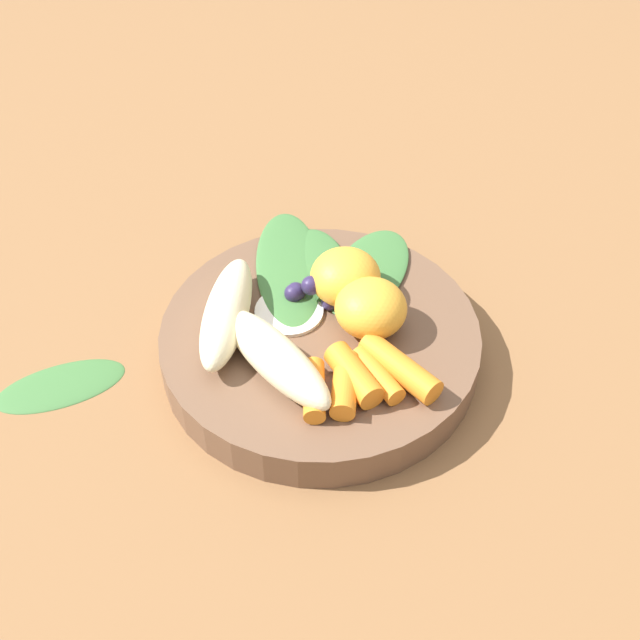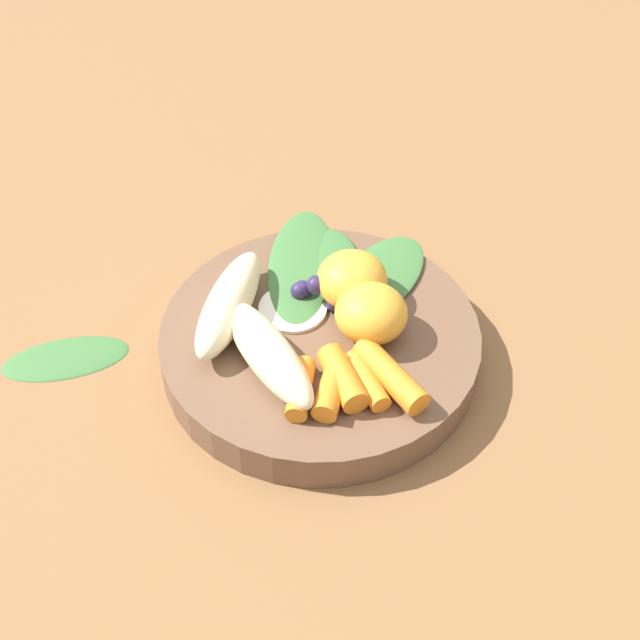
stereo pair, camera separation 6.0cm
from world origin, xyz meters
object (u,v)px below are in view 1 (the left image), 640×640
banana_peeled_right (227,312)px  orange_segment_near (345,277)px  kale_leaf_stray (60,384)px  banana_peeled_left (276,358)px  bowl (320,343)px

banana_peeled_right → orange_segment_near: (-0.07, -0.06, 0.00)m
banana_peeled_right → kale_leaf_stray: banana_peeled_right is taller
orange_segment_near → kale_leaf_stray: bearing=35.4°
banana_peeled_left → kale_leaf_stray: bearing=-133.8°
banana_peeled_left → banana_peeled_right: bearing=-179.0°
kale_leaf_stray → banana_peeled_right: bearing=172.3°
bowl → banana_peeled_left: banana_peeled_left is taller
bowl → kale_leaf_stray: bearing=26.9°
banana_peeled_left → orange_segment_near: (-0.02, -0.09, 0.00)m
banana_peeled_left → bowl: bearing=105.6°
kale_leaf_stray → orange_segment_near: bearing=175.3°
bowl → banana_peeled_left: size_ratio=2.09×
banana_peeled_left → banana_peeled_right: 0.06m
bowl → orange_segment_near: orange_segment_near is taller
banana_peeled_left → orange_segment_near: orange_segment_near is taller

